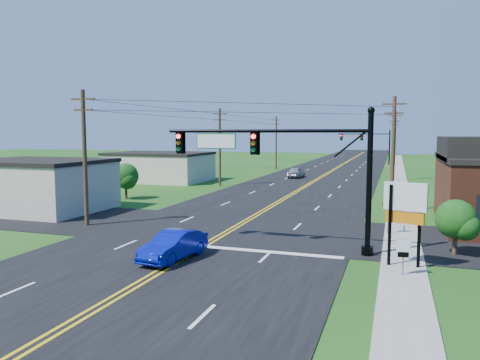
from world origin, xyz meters
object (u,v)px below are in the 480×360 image
(signal_mast_far, at_px, (367,141))
(stop_sign, at_px, (389,208))
(signal_mast_main, at_px, (282,161))
(route_sign, at_px, (404,247))
(blue_car, at_px, (174,246))

(signal_mast_far, bearing_deg, stop_sign, -85.47)
(signal_mast_main, height_order, signal_mast_far, same)
(signal_mast_far, bearing_deg, route_sign, -85.42)
(signal_mast_main, relative_size, blue_car, 2.68)
(blue_car, xyz_separation_m, stop_sign, (9.85, 9.33, 0.98))
(signal_mast_main, xyz_separation_m, signal_mast_far, (0.10, 72.00, -0.20))
(stop_sign, bearing_deg, signal_mast_far, 78.94)
(signal_mast_main, bearing_deg, blue_car, -139.38)
(signal_mast_main, bearing_deg, stop_sign, 45.60)
(signal_mast_far, relative_size, route_sign, 4.86)
(signal_mast_main, distance_m, blue_car, 7.16)
(signal_mast_far, distance_m, stop_sign, 66.79)
(signal_mast_far, height_order, blue_car, signal_mast_far)
(blue_car, bearing_deg, signal_mast_main, 48.41)
(route_sign, bearing_deg, blue_car, 174.33)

